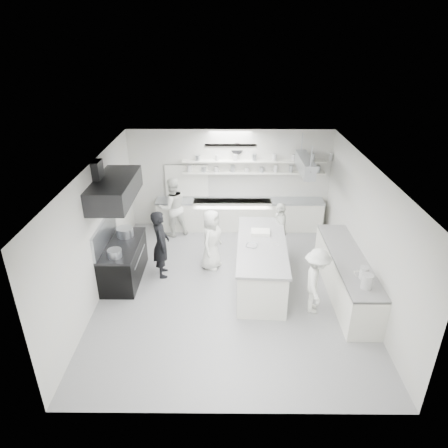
{
  "coord_description": "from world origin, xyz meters",
  "views": [
    {
      "loc": [
        -0.09,
        -7.98,
        5.55
      ],
      "look_at": [
        -0.16,
        0.6,
        1.4
      ],
      "focal_mm": 32.22,
      "sensor_mm": 36.0,
      "label": 1
    }
  ],
  "objects_px": {
    "prep_island": "(261,264)",
    "cook_back": "(173,207)",
    "back_counter": "(240,215)",
    "cook_stove": "(161,244)",
    "stove": "(124,262)",
    "right_counter": "(346,276)"
  },
  "relations": [
    {
      "from": "stove",
      "to": "cook_stove",
      "type": "xyz_separation_m",
      "value": [
        0.91,
        0.18,
        0.41
      ]
    },
    {
      "from": "back_counter",
      "to": "right_counter",
      "type": "distance_m",
      "value": 4.13
    },
    {
      "from": "back_counter",
      "to": "cook_back",
      "type": "relative_size",
      "value": 2.8
    },
    {
      "from": "back_counter",
      "to": "right_counter",
      "type": "relative_size",
      "value": 1.52
    },
    {
      "from": "back_counter",
      "to": "right_counter",
      "type": "bearing_deg",
      "value": -55.35
    },
    {
      "from": "cook_stove",
      "to": "prep_island",
      "type": "bearing_deg",
      "value": -108.75
    },
    {
      "from": "stove",
      "to": "back_counter",
      "type": "distance_m",
      "value": 4.03
    },
    {
      "from": "stove",
      "to": "cook_stove",
      "type": "height_order",
      "value": "cook_stove"
    },
    {
      "from": "prep_island",
      "to": "back_counter",
      "type": "bearing_deg",
      "value": 101.36
    },
    {
      "from": "cook_stove",
      "to": "cook_back",
      "type": "bearing_deg",
      "value": -10.63
    },
    {
      "from": "prep_island",
      "to": "cook_back",
      "type": "height_order",
      "value": "cook_back"
    },
    {
      "from": "stove",
      "to": "prep_island",
      "type": "height_order",
      "value": "prep_island"
    },
    {
      "from": "right_counter",
      "to": "prep_island",
      "type": "relative_size",
      "value": 1.17
    },
    {
      "from": "right_counter",
      "to": "cook_back",
      "type": "distance_m",
      "value": 5.27
    },
    {
      "from": "back_counter",
      "to": "cook_stove",
      "type": "distance_m",
      "value": 3.31
    },
    {
      "from": "back_counter",
      "to": "prep_island",
      "type": "bearing_deg",
      "value": -81.82
    },
    {
      "from": "stove",
      "to": "right_counter",
      "type": "bearing_deg",
      "value": -6.52
    },
    {
      "from": "back_counter",
      "to": "prep_island",
      "type": "height_order",
      "value": "prep_island"
    },
    {
      "from": "cook_stove",
      "to": "cook_back",
      "type": "relative_size",
      "value": 0.97
    },
    {
      "from": "right_counter",
      "to": "stove",
      "type": "bearing_deg",
      "value": 173.48
    },
    {
      "from": "right_counter",
      "to": "cook_stove",
      "type": "bearing_deg",
      "value": 169.78
    },
    {
      "from": "cook_stove",
      "to": "right_counter",
      "type": "bearing_deg",
      "value": -110.42
    }
  ]
}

